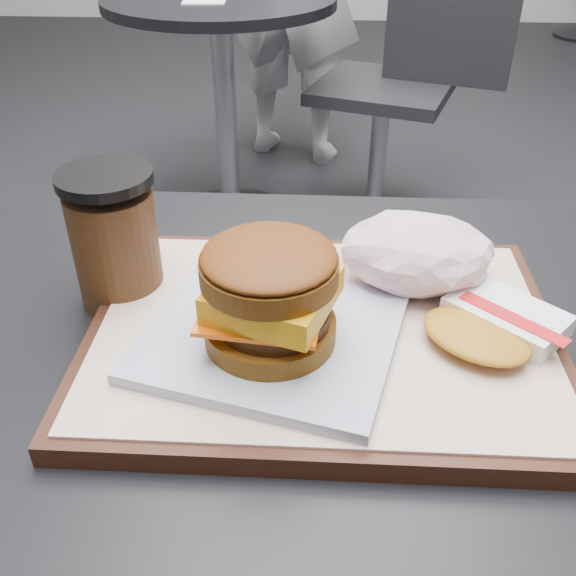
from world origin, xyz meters
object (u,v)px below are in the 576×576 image
Objects in this scene: crumpled_wrapper at (417,253)px; coffee_cup at (115,242)px; customer_table at (347,510)px; neighbor_table at (223,64)px; serving_tray at (322,334)px; breakfast_sandwich at (271,305)px; neighbor_chair at (406,73)px; hash_brown at (493,325)px.

coffee_cup is (-0.26, -0.01, 0.01)m from crumpled_wrapper.
customer_table is at bearing -119.04° from crumpled_wrapper.
coffee_cup reaches higher than neighbor_table.
crumpled_wrapper is at bearing 2.78° from coffee_cup.
breakfast_sandwich is (-0.04, -0.03, 0.05)m from serving_tray.
coffee_cup reaches higher than neighbor_chair.
coffee_cup reaches higher than customer_table.
breakfast_sandwich is at bearing -172.50° from hash_brown.
breakfast_sandwich is at bearing -99.82° from neighbor_chair.
serving_tray reaches higher than customer_table.
customer_table is 0.33m from coffee_cup.
coffee_cup is 1.60m from neighbor_table.
crumpled_wrapper is at bearing 40.12° from serving_tray.
customer_table is at bearing -39.34° from serving_tray.
customer_table is 1.74m from neighbor_chair.
neighbor_table is (-0.45, 1.63, -0.25)m from hash_brown.
crumpled_wrapper is 1.67m from neighbor_chair.
crumpled_wrapper is (0.08, 0.07, 0.04)m from serving_tray.
neighbor_table is 0.85× the size of neighbor_chair.
breakfast_sandwich is 0.16m from coffee_cup.
neighbor_chair reaches higher than crumpled_wrapper.
crumpled_wrapper reaches higher than serving_tray.
breakfast_sandwich is at bearing -30.99° from coffee_cup.
coffee_cup is 0.17× the size of neighbor_table.
neighbor_chair is at bearing 82.39° from customer_table.
hash_brown is at bearing -94.23° from neighbor_chair.
neighbor_chair reaches higher than serving_tray.
coffee_cup is 0.14× the size of neighbor_chair.
customer_table is 2.11× the size of serving_tray.
hash_brown is 0.15× the size of neighbor_chair.
serving_tray is 0.14m from hash_brown.
hash_brown is 0.32m from coffee_cup.
breakfast_sandwich is 1.68× the size of hash_brown.
coffee_cup is at bearing -104.98° from neighbor_chair.
hash_brown is at bearing -54.70° from crumpled_wrapper.
breakfast_sandwich reaches higher than hash_brown.
customer_table is 3.53× the size of breakfast_sandwich.
serving_tray is 0.07m from breakfast_sandwich.
crumpled_wrapper is 1.63m from neighbor_table.
neighbor_table is at bearing 105.55° from hash_brown.
coffee_cup is at bearing -177.22° from crumpled_wrapper.
neighbor_chair is at bearing 7.43° from neighbor_table.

